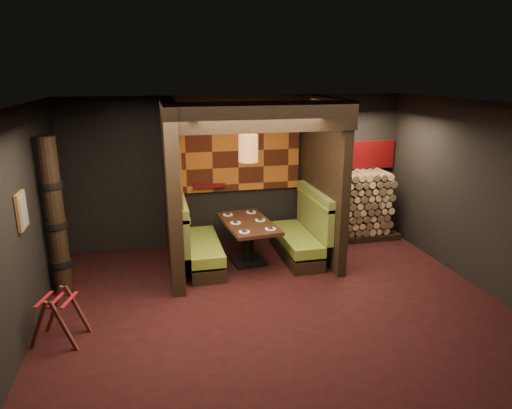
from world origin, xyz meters
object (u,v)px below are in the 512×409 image
(pendant_lamp, at_px, (248,148))
(firewood_stack, at_px, (355,206))
(luggage_rack, at_px, (59,315))
(booth_bench_right, at_px, (302,236))
(booth_bench_left, at_px, (197,244))
(dining_table, at_px, (248,235))
(totem_column, at_px, (56,219))

(pendant_lamp, relative_size, firewood_stack, 0.59)
(luggage_rack, bearing_deg, firewood_stack, 26.82)
(booth_bench_right, bearing_deg, luggage_rack, -153.37)
(booth_bench_left, height_order, luggage_rack, booth_bench_left)
(booth_bench_right, relative_size, dining_table, 1.06)
(dining_table, distance_m, firewood_stack, 2.48)
(booth_bench_left, xyz_separation_m, firewood_stack, (3.25, 0.70, 0.28))
(dining_table, relative_size, totem_column, 0.63)
(booth_bench_left, distance_m, firewood_stack, 3.33)
(booth_bench_right, bearing_deg, firewood_stack, 27.35)
(booth_bench_right, distance_m, totem_column, 4.10)
(booth_bench_left, height_order, booth_bench_right, same)
(dining_table, xyz_separation_m, totem_column, (-2.98, -0.50, 0.66))
(booth_bench_right, xyz_separation_m, totem_column, (-3.98, -0.55, 0.79))
(firewood_stack, bearing_deg, booth_bench_right, -152.65)
(booth_bench_right, height_order, luggage_rack, booth_bench_right)
(pendant_lamp, bearing_deg, booth_bench_left, 173.85)
(dining_table, relative_size, luggage_rack, 2.06)
(pendant_lamp, bearing_deg, totem_column, -171.33)
(totem_column, xyz_separation_m, firewood_stack, (5.33, 1.25, -0.51))
(booth_bench_right, height_order, totem_column, totem_column)
(pendant_lamp, relative_size, luggage_rack, 1.40)
(totem_column, height_order, firewood_stack, totem_column)
(luggage_rack, xyz_separation_m, totem_column, (-0.17, 1.36, 0.84))
(booth_bench_left, relative_size, luggage_rack, 2.19)
(booth_bench_left, xyz_separation_m, pendant_lamp, (0.89, -0.10, 1.65))
(booth_bench_left, xyz_separation_m, luggage_rack, (-1.92, -1.91, -0.06))
(booth_bench_left, distance_m, pendant_lamp, 1.88)
(booth_bench_left, distance_m, booth_bench_right, 1.89)
(booth_bench_right, bearing_deg, totem_column, -172.14)
(dining_table, relative_size, firewood_stack, 0.87)
(booth_bench_right, height_order, pendant_lamp, pendant_lamp)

